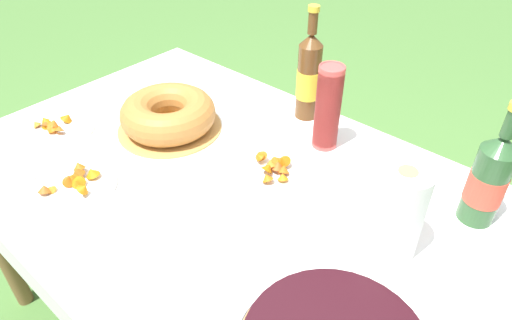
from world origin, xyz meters
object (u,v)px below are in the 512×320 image
object	(u,v)px
cup_stack	(328,108)
cider_bottle_amber	(309,77)
snack_plate_near	(72,184)
snack_plate_left	(272,169)
cider_bottle_green	(488,180)
paper_towel_roll	(398,212)
snack_plate_right	(54,128)
bundt_cake	(168,114)

from	to	relation	value
cup_stack	cider_bottle_amber	distance (m)	0.17
snack_plate_near	snack_plate_left	size ratio (longest dim) A/B	1.20
cup_stack	cider_bottle_amber	xyz separation A→B (m)	(-0.14, 0.10, 0.01)
cider_bottle_green	paper_towel_roll	distance (m)	0.25
snack_plate_near	cider_bottle_green	bearing A→B (deg)	35.34
cider_bottle_amber	snack_plate_right	bearing A→B (deg)	-131.81
cup_stack	snack_plate_left	xyz separation A→B (m)	(-0.03, -0.20, -0.11)
bundt_cake	cup_stack	xyz separation A→B (m)	(0.41, 0.24, 0.07)
cider_bottle_green	snack_plate_near	size ratio (longest dim) A/B	1.37
bundt_cake	snack_plate_left	world-z (taller)	bundt_cake
snack_plate_left	snack_plate_right	bearing A→B (deg)	-155.85
bundt_cake	cider_bottle_amber	size ratio (longest dim) A/B	0.90
cider_bottle_amber	snack_plate_left	xyz separation A→B (m)	(0.11, -0.30, -0.12)
snack_plate_right	cider_bottle_amber	bearing A→B (deg)	48.19
cup_stack	snack_plate_left	world-z (taller)	cup_stack
snack_plate_right	paper_towel_roll	bearing A→B (deg)	14.15
cider_bottle_green	cider_bottle_amber	world-z (taller)	cider_bottle_amber
cider_bottle_amber	snack_plate_left	bearing A→B (deg)	-70.28
cider_bottle_green	snack_plate_right	size ratio (longest dim) A/B	1.34
cup_stack	snack_plate_left	size ratio (longest dim) A/B	1.32
bundt_cake	cup_stack	bearing A→B (deg)	30.94
bundt_cake	paper_towel_roll	distance (m)	0.75
bundt_cake	paper_towel_roll	xyz separation A→B (m)	(0.75, 0.01, 0.06)
snack_plate_near	paper_towel_roll	bearing A→B (deg)	26.62
snack_plate_left	bundt_cake	bearing A→B (deg)	-173.89
cider_bottle_amber	snack_plate_right	xyz separation A→B (m)	(-0.53, -0.59, -0.13)
snack_plate_right	snack_plate_left	bearing A→B (deg)	24.15
snack_plate_near	paper_towel_roll	world-z (taller)	paper_towel_roll
cup_stack	cider_bottle_green	size ratio (longest dim) A/B	0.80
snack_plate_near	snack_plate_right	xyz separation A→B (m)	(-0.28, 0.11, -0.00)
cup_stack	snack_plate_near	xyz separation A→B (m)	(-0.38, -0.60, -0.11)
cider_bottle_amber	paper_towel_roll	world-z (taller)	cider_bottle_amber
snack_plate_left	snack_plate_right	world-z (taller)	snack_plate_left
cider_bottle_amber	snack_plate_left	world-z (taller)	cider_bottle_amber
cider_bottle_amber	bundt_cake	bearing A→B (deg)	-128.07
cider_bottle_amber	snack_plate_near	xyz separation A→B (m)	(-0.24, -0.69, -0.13)
cup_stack	paper_towel_roll	world-z (taller)	cup_stack
cup_stack	cider_bottle_green	xyz separation A→B (m)	(0.45, -0.01, -0.01)
paper_towel_roll	cup_stack	bearing A→B (deg)	145.35
bundt_cake	snack_plate_near	bearing A→B (deg)	-85.41
bundt_cake	cider_bottle_amber	bearing A→B (deg)	51.93
cider_bottle_green	cider_bottle_amber	bearing A→B (deg)	169.51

